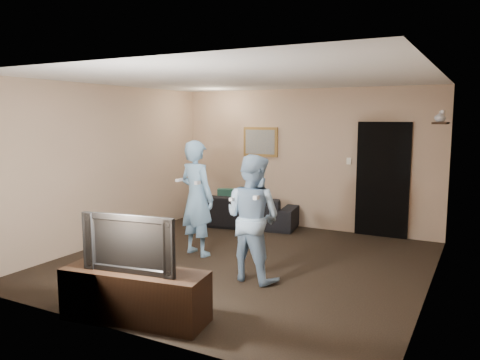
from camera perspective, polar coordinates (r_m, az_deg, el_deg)
The scene contains 19 objects.
ground at distance 6.85m, azimuth 0.28°, elevation -9.98°, with size 5.00×5.00×0.00m, color black.
ceiling at distance 6.55m, azimuth 0.29°, elevation 12.25°, with size 5.00×5.00×0.04m, color silver.
wall_back at distance 8.85m, azimuth 7.85°, elevation 2.56°, with size 5.00×0.04×2.60m, color tan.
wall_front at distance 4.53m, azimuth -14.59°, elevation -2.43°, with size 5.00×0.04×2.60m, color tan.
wall_left at distance 8.04m, azimuth -15.70°, elevation 1.83°, with size 0.04×5.00×2.60m, color tan.
wall_right at distance 5.85m, azimuth 22.50°, elevation -0.54°, with size 0.04×5.00×2.60m, color tan.
sofa at distance 9.00m, azimuth 0.45°, elevation -3.74°, with size 2.04×0.80×0.60m, color black.
throw_pillow at distance 9.12m, azimuth -1.38°, elevation -2.43°, with size 0.43×0.14×0.43m, color #194D41.
painting_frame at distance 9.16m, azimuth 2.52°, elevation 4.67°, with size 0.72×0.05×0.57m, color olive.
painting_canvas at distance 9.13m, azimuth 2.44°, elevation 4.66°, with size 0.62×0.01×0.47m, color slate.
doorway at distance 8.47m, azimuth 16.98°, elevation 0.02°, with size 0.90×0.06×2.00m, color black.
light_switch at distance 8.57m, azimuth 13.13°, elevation 2.26°, with size 0.08×0.02×0.12m, color silver.
wall_shelf at distance 7.61m, azimuth 23.29°, elevation 6.40°, with size 0.20×0.60×0.03m, color black.
shelf_vase at distance 7.43m, azimuth 23.21°, elevation 7.12°, with size 0.15×0.15×0.16m, color silver.
shelf_figurine at distance 7.81m, azimuth 23.46°, elevation 7.17°, with size 0.06×0.06×0.18m, color silver.
tv_console at distance 5.08m, azimuth -12.67°, elevation -13.60°, with size 1.53×0.49×0.55m, color black.
television at distance 4.90m, azimuth -12.87°, elevation -7.36°, with size 1.03×0.14×0.60m, color black.
wii_player_left at distance 7.07m, azimuth -5.29°, elevation -2.20°, with size 0.72×0.57×1.74m.
wii_player_right at distance 5.97m, azimuth 1.53°, elevation -4.61°, with size 0.88×0.73×1.62m.
Camera 1 is at (3.04, -5.78, 2.07)m, focal length 35.00 mm.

